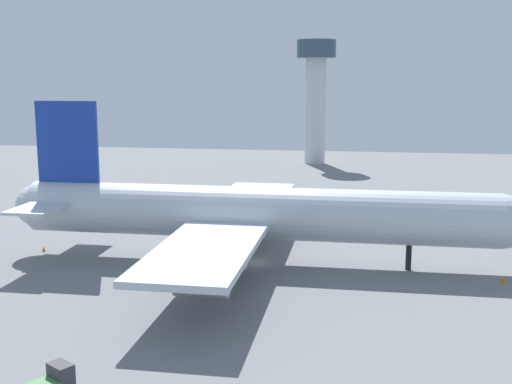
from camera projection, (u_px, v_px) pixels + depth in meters
ground_plane at (256, 262)px, 79.33m from camera, size 258.35×258.35×0.00m
cargo_airplane at (255, 214)px, 78.26m from camera, size 64.59×53.70×20.13m
fuel_truck at (50, 384)px, 45.24m from camera, size 3.65×4.17×2.33m
safety_cone_nose at (504, 280)px, 71.16m from camera, size 0.58×0.58×0.82m
safety_cone_tail at (44, 249)px, 84.45m from camera, size 0.49×0.49×0.70m
control_tower at (316, 88)px, 170.73m from camera, size 10.54×10.54×33.45m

